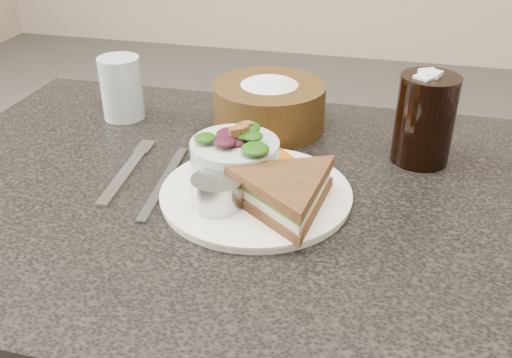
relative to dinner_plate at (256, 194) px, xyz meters
The scene contains 10 objects.
dinner_plate is the anchor object (origin of this frame).
sandwich 0.06m from the dinner_plate, 35.95° to the right, with size 0.18×0.18×0.05m, color brown, non-canonical shape.
salad_bowl 0.07m from the dinner_plate, 138.15° to the left, with size 0.13×0.13×0.07m, color #AEC7BA, non-canonical shape.
dressing_ramekin 0.07m from the dinner_plate, 129.53° to the right, with size 0.07×0.07×0.04m, color #A4A7AD.
orange_wedge 0.09m from the dinner_plate, 84.51° to the left, with size 0.07×0.07×0.03m, color orange.
fork 0.21m from the dinner_plate, behind, with size 0.02×0.18×0.00m, color #B4B5B6.
knife 0.14m from the dinner_plate, behind, with size 0.01×0.21×0.00m, color #90969F.
bread_basket 0.24m from the dinner_plate, 98.22° to the left, with size 0.19×0.19×0.11m, color #523B16, non-canonical shape.
cola_glass 0.29m from the dinner_plate, 37.72° to the left, with size 0.09×0.09×0.15m, color black, non-canonical shape.
water_glass 0.37m from the dinner_plate, 144.24° to the left, with size 0.07×0.07×0.11m, color #A2B4BE.
Camera 1 is at (0.19, -0.67, 1.17)m, focal length 40.00 mm.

